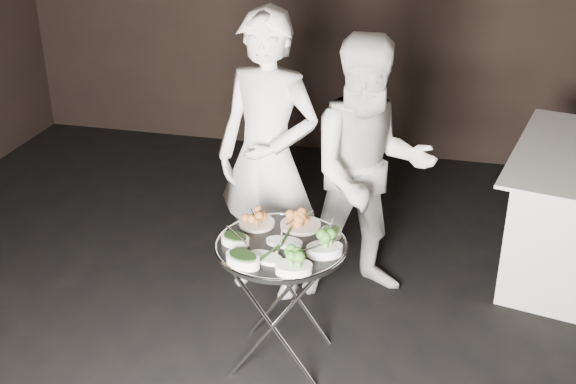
% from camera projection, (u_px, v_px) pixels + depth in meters
% --- Properties ---
extents(tray_stand, '(0.48, 0.41, 0.71)m').
position_uv_depth(tray_stand, '(281.00, 298.00, 3.80)').
color(tray_stand, silver).
rests_on(tray_stand, floor).
extents(serving_tray, '(0.68, 0.68, 0.04)m').
position_uv_depth(serving_tray, '(281.00, 246.00, 3.66)').
color(serving_tray, black).
rests_on(serving_tray, tray_stand).
extents(potato_plate_a, '(0.19, 0.19, 0.07)m').
position_uv_depth(potato_plate_a, '(257.00, 220.00, 3.83)').
color(potato_plate_a, beige).
rests_on(potato_plate_a, serving_tray).
extents(potato_plate_b, '(0.22, 0.22, 0.08)m').
position_uv_depth(potato_plate_b, '(301.00, 221.00, 3.81)').
color(potato_plate_b, beige).
rests_on(potato_plate_b, serving_tray).
extents(greens_bowl, '(0.11, 0.11, 0.06)m').
position_uv_depth(greens_bowl, '(331.00, 232.00, 3.72)').
color(greens_bowl, white).
rests_on(greens_bowl, serving_tray).
extents(asparagus_plate_a, '(0.20, 0.11, 0.04)m').
position_uv_depth(asparagus_plate_a, '(284.00, 241.00, 3.65)').
color(asparagus_plate_a, white).
rests_on(asparagus_plate_a, serving_tray).
extents(asparagus_plate_b, '(0.21, 0.16, 0.04)m').
position_uv_depth(asparagus_plate_b, '(266.00, 256.00, 3.52)').
color(asparagus_plate_b, white).
rests_on(asparagus_plate_b, serving_tray).
extents(spinach_bowl_a, '(0.18, 0.15, 0.07)m').
position_uv_depth(spinach_bowl_a, '(235.00, 239.00, 3.65)').
color(spinach_bowl_a, white).
rests_on(spinach_bowl_a, serving_tray).
extents(spinach_bowl_b, '(0.22, 0.18, 0.08)m').
position_uv_depth(spinach_bowl_b, '(243.00, 258.00, 3.47)').
color(spinach_bowl_b, white).
rests_on(spinach_bowl_b, serving_tray).
extents(broccoli_bowl_a, '(0.22, 0.19, 0.08)m').
position_uv_depth(broccoli_bowl_a, '(324.00, 248.00, 3.56)').
color(broccoli_bowl_a, white).
rests_on(broccoli_bowl_a, serving_tray).
extents(broccoli_bowl_b, '(0.20, 0.17, 0.07)m').
position_uv_depth(broccoli_bowl_b, '(294.00, 266.00, 3.40)').
color(broccoli_bowl_b, white).
rests_on(broccoli_bowl_b, serving_tray).
extents(serving_utensils, '(0.60, 0.43, 0.01)m').
position_uv_depth(serving_utensils, '(287.00, 229.00, 3.69)').
color(serving_utensils, silver).
rests_on(serving_utensils, serving_tray).
extents(waiter_left, '(0.72, 0.55, 1.77)m').
position_uv_depth(waiter_left, '(268.00, 158.00, 4.26)').
color(waiter_left, white).
rests_on(waiter_left, floor).
extents(waiter_right, '(0.96, 0.87, 1.63)m').
position_uv_depth(waiter_right, '(369.00, 171.00, 4.25)').
color(waiter_right, white).
rests_on(waiter_right, floor).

